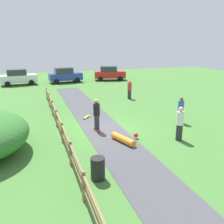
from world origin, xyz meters
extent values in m
plane|color=#427533|center=(0.00, 0.00, 0.00)|extent=(60.00, 60.00, 0.00)
cube|color=#47474C|center=(0.00, 0.00, 0.01)|extent=(2.40, 28.00, 0.02)
cube|color=olive|center=(-2.60, -6.43, 0.55)|extent=(0.12, 0.12, 1.10)
cube|color=olive|center=(-2.60, -3.86, 0.55)|extent=(0.12, 0.12, 1.10)
cube|color=olive|center=(-2.60, -1.29, 0.55)|extent=(0.12, 0.12, 1.10)
cube|color=olive|center=(-2.60, 1.29, 0.55)|extent=(0.12, 0.12, 1.10)
cube|color=olive|center=(-2.60, 3.86, 0.55)|extent=(0.12, 0.12, 1.10)
cube|color=olive|center=(-2.60, 6.43, 0.55)|extent=(0.12, 0.12, 1.10)
cube|color=olive|center=(-2.60, 9.00, 0.55)|extent=(0.12, 0.12, 1.10)
cube|color=olive|center=(-2.60, 0.00, 0.50)|extent=(0.08, 18.00, 0.09)
cube|color=olive|center=(-2.60, 0.00, 0.95)|extent=(0.08, 18.00, 0.09)
cylinder|color=black|center=(-1.80, -5.30, 0.45)|extent=(0.56, 0.56, 0.90)
cube|color=#B23326|center=(-0.43, -0.24, 0.09)|extent=(0.28, 0.82, 0.02)
cylinder|color=silver|center=(-0.53, 0.03, 0.05)|extent=(0.04, 0.06, 0.06)
cylinder|color=silver|center=(-0.39, 0.05, 0.05)|extent=(0.04, 0.06, 0.06)
cylinder|color=silver|center=(-0.48, -0.53, 0.05)|extent=(0.04, 0.06, 0.06)
cylinder|color=silver|center=(-0.33, -0.51, 0.05)|extent=(0.04, 0.06, 0.06)
cube|color=#2D2D33|center=(-0.43, -0.24, 0.54)|extent=(0.23, 0.34, 0.87)
cylinder|color=black|center=(-0.43, -0.24, 1.33)|extent=(0.42, 0.42, 0.72)
sphere|color=#9E704C|center=(-0.43, -0.24, 1.82)|extent=(0.26, 0.26, 0.26)
cylinder|color=orange|center=(0.40, -2.39, 0.20)|extent=(0.87, 1.64, 0.36)
sphere|color=red|center=(1.27, -2.08, 0.20)|extent=(0.26, 0.26, 0.26)
cube|color=#BF8C19|center=(-0.45, 2.41, 0.09)|extent=(0.66, 0.75, 0.02)
cylinder|color=silver|center=(-0.33, 2.68, 0.05)|extent=(0.06, 0.07, 0.06)
cylinder|color=silver|center=(-0.21, 2.58, 0.05)|extent=(0.06, 0.07, 0.06)
cylinder|color=silver|center=(-0.68, 2.24, 0.05)|extent=(0.06, 0.07, 0.06)
cylinder|color=silver|center=(-0.56, 2.15, 0.05)|extent=(0.06, 0.07, 0.06)
cube|color=#2D2D33|center=(3.40, -3.00, 0.44)|extent=(0.38, 0.33, 0.87)
cylinder|color=white|center=(3.40, -3.00, 1.23)|extent=(0.52, 0.52, 0.73)
sphere|color=beige|center=(3.40, -3.00, 1.73)|extent=(0.26, 0.26, 0.26)
cube|color=#2D2D33|center=(5.14, -0.54, 0.40)|extent=(0.37, 0.29, 0.81)
cylinder|color=blue|center=(5.14, -0.54, 1.14)|extent=(0.48, 0.48, 0.67)
sphere|color=brown|center=(5.14, -0.54, 1.60)|extent=(0.24, 0.24, 0.24)
cube|color=#2D2D33|center=(4.69, 6.89, 0.41)|extent=(0.38, 0.34, 0.82)
cylinder|color=red|center=(4.69, 6.89, 1.16)|extent=(0.53, 0.53, 0.68)
sphere|color=tan|center=(4.69, 6.89, 1.63)|extent=(0.25, 0.25, 0.25)
cube|color=silver|center=(-5.22, 18.22, 0.77)|extent=(4.35, 2.12, 0.90)
cube|color=#2D333D|center=(-5.42, 18.20, 1.57)|extent=(2.35, 1.78, 0.70)
cylinder|color=black|center=(-3.97, 19.23, 0.32)|extent=(0.66, 0.30, 0.64)
cylinder|color=black|center=(-3.79, 17.48, 0.32)|extent=(0.66, 0.30, 0.64)
cylinder|color=black|center=(-6.65, 18.96, 0.32)|extent=(0.66, 0.30, 0.64)
cylinder|color=black|center=(-6.47, 17.21, 0.32)|extent=(0.66, 0.30, 0.64)
cube|color=#283D99|center=(0.48, 18.22, 0.77)|extent=(4.30, 1.96, 0.90)
cube|color=#2D333D|center=(0.28, 18.21, 1.57)|extent=(2.29, 1.69, 0.70)
cylinder|color=black|center=(1.78, 19.18, 0.32)|extent=(0.65, 0.28, 0.64)
cylinder|color=black|center=(1.89, 17.43, 0.32)|extent=(0.65, 0.28, 0.64)
cylinder|color=black|center=(-0.92, 19.02, 0.32)|extent=(0.65, 0.28, 0.64)
cylinder|color=black|center=(-0.81, 17.26, 0.32)|extent=(0.65, 0.28, 0.64)
cube|color=red|center=(6.57, 18.22, 0.77)|extent=(4.48, 2.64, 0.90)
cube|color=#2D333D|center=(6.38, 18.27, 1.57)|extent=(2.51, 2.04, 0.70)
cylinder|color=black|center=(8.09, 18.76, 0.32)|extent=(0.68, 0.38, 0.64)
cylinder|color=black|center=(7.67, 17.05, 0.32)|extent=(0.68, 0.38, 0.64)
cylinder|color=black|center=(5.47, 19.40, 0.32)|extent=(0.68, 0.38, 0.64)
cylinder|color=black|center=(5.05, 17.69, 0.32)|extent=(0.68, 0.38, 0.64)
camera|label=1|loc=(-3.96, -13.26, 5.14)|focal=38.47mm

